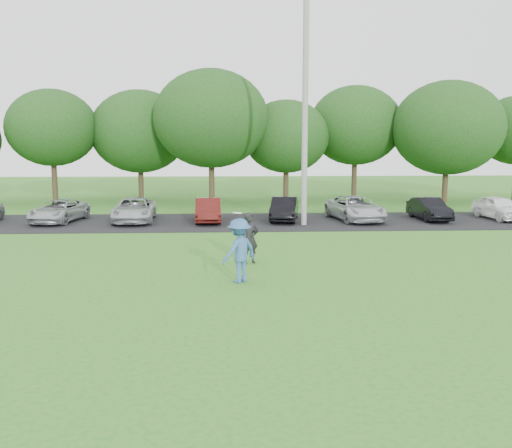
{
  "coord_description": "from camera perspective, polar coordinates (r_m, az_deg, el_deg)",
  "views": [
    {
      "loc": [
        -0.94,
        -15.62,
        4.13
      ],
      "look_at": [
        0.0,
        3.5,
        1.3
      ],
      "focal_mm": 40.0,
      "sensor_mm": 36.0,
      "label": 1
    }
  ],
  "objects": [
    {
      "name": "parking_lot",
      "position": [
        28.93,
        -0.93,
        0.23
      ],
      "size": [
        32.0,
        6.5,
        0.03
      ],
      "primitive_type": "cube",
      "color": "black",
      "rests_on": "ground"
    },
    {
      "name": "frisbee_player",
      "position": [
        16.61,
        -1.68,
        -2.66
      ],
      "size": [
        1.37,
        1.33,
        2.09
      ],
      "color": "#366299",
      "rests_on": "ground"
    },
    {
      "name": "utility_pole",
      "position": [
        27.68,
        4.92,
        11.17
      ],
      "size": [
        0.28,
        0.28,
        10.95
      ],
      "primitive_type": "cylinder",
      "color": "gray",
      "rests_on": "ground"
    },
    {
      "name": "parked_cars",
      "position": [
        29.05,
        -1.32,
        1.47
      ],
      "size": [
        28.02,
        4.71,
        1.23
      ],
      "color": "#54565B",
      "rests_on": "parking_lot"
    },
    {
      "name": "ground",
      "position": [
        16.18,
        0.61,
        -6.38
      ],
      "size": [
        100.0,
        100.0,
        0.0
      ],
      "primitive_type": "plane",
      "color": "#2A7220",
      "rests_on": "ground"
    },
    {
      "name": "tree_row",
      "position": [
        38.46,
        0.85,
        9.57
      ],
      "size": [
        42.39,
        9.85,
        8.64
      ],
      "color": "#38281C",
      "rests_on": "ground"
    },
    {
      "name": "camera_bystander",
      "position": [
        19.14,
        -0.63,
        -1.42
      ],
      "size": [
        0.74,
        0.64,
        1.72
      ],
      "color": "black",
      "rests_on": "ground"
    }
  ]
}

